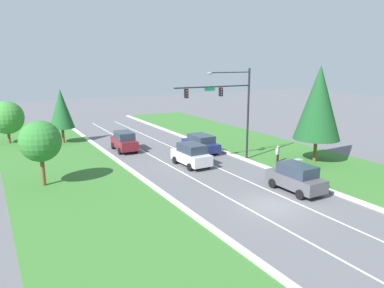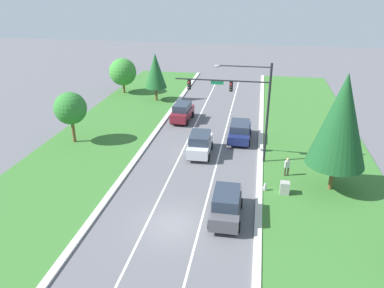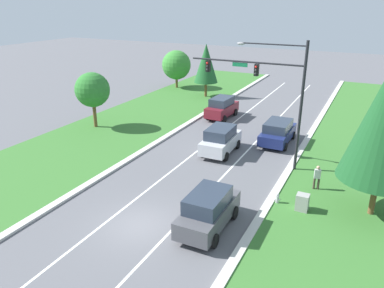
{
  "view_description": "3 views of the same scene",
  "coord_description": "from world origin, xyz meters",
  "px_view_note": "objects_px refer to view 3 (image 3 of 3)",
  "views": [
    {
      "loc": [
        -16.56,
        -18.23,
        9.73
      ],
      "look_at": [
        -1.06,
        9.49,
        2.61
      ],
      "focal_mm": 35.0,
      "sensor_mm": 36.0,
      "label": 1
    },
    {
      "loc": [
        4.97,
        -20.42,
        15.11
      ],
      "look_at": [
        -0.22,
        8.35,
        2.37
      ],
      "focal_mm": 35.0,
      "sensor_mm": 36.0,
      "label": 2
    },
    {
      "loc": [
        10.25,
        -14.19,
        11.39
      ],
      "look_at": [
        -0.49,
        7.35,
        2.08
      ],
      "focal_mm": 35.0,
      "sensor_mm": 36.0,
      "label": 3
    }
  ],
  "objects_px": {
    "oak_near_left_tree": "(176,65)",
    "conifer_mid_left_tree": "(206,63)",
    "burgundy_suv": "(222,107)",
    "pedestrian": "(317,177)",
    "utility_cabinet": "(302,203)",
    "oak_far_left_tree": "(92,90)",
    "fire_hydrant": "(277,199)",
    "traffic_signal_mast": "(270,85)",
    "graphite_suv": "(208,210)",
    "navy_suv": "(278,132)",
    "silver_suv": "(221,140)"
  },
  "relations": [
    {
      "from": "oak_near_left_tree",
      "to": "conifer_mid_left_tree",
      "type": "bearing_deg",
      "value": -26.76
    },
    {
      "from": "burgundy_suv",
      "to": "pedestrian",
      "type": "bearing_deg",
      "value": -43.5
    },
    {
      "from": "burgundy_suv",
      "to": "pedestrian",
      "type": "distance_m",
      "value": 16.46
    },
    {
      "from": "utility_cabinet",
      "to": "oak_far_left_tree",
      "type": "relative_size",
      "value": 0.2
    },
    {
      "from": "pedestrian",
      "to": "fire_hydrant",
      "type": "distance_m",
      "value": 3.37
    },
    {
      "from": "traffic_signal_mast",
      "to": "graphite_suv",
      "type": "xyz_separation_m",
      "value": [
        -0.35,
        -9.38,
        -4.85
      ]
    },
    {
      "from": "navy_suv",
      "to": "oak_near_left_tree",
      "type": "distance_m",
      "value": 23.21
    },
    {
      "from": "silver_suv",
      "to": "oak_far_left_tree",
      "type": "distance_m",
      "value": 13.28
    },
    {
      "from": "graphite_suv",
      "to": "burgundy_suv",
      "type": "relative_size",
      "value": 1.01
    },
    {
      "from": "navy_suv",
      "to": "pedestrian",
      "type": "xyz_separation_m",
      "value": [
        4.38,
        -7.26,
        -0.06
      ]
    },
    {
      "from": "graphite_suv",
      "to": "navy_suv",
      "type": "xyz_separation_m",
      "value": [
        0.04,
        14.21,
        -0.1
      ]
    },
    {
      "from": "graphite_suv",
      "to": "oak_near_left_tree",
      "type": "bearing_deg",
      "value": 120.95
    },
    {
      "from": "traffic_signal_mast",
      "to": "burgundy_suv",
      "type": "distance_m",
      "value": 12.91
    },
    {
      "from": "utility_cabinet",
      "to": "pedestrian",
      "type": "distance_m",
      "value": 3.05
    },
    {
      "from": "burgundy_suv",
      "to": "conifer_mid_left_tree",
      "type": "distance_m",
      "value": 9.38
    },
    {
      "from": "utility_cabinet",
      "to": "graphite_suv",
      "type": "bearing_deg",
      "value": -136.32
    },
    {
      "from": "burgundy_suv",
      "to": "silver_suv",
      "type": "relative_size",
      "value": 1.0
    },
    {
      "from": "burgundy_suv",
      "to": "utility_cabinet",
      "type": "height_order",
      "value": "burgundy_suv"
    },
    {
      "from": "burgundy_suv",
      "to": "utility_cabinet",
      "type": "xyz_separation_m",
      "value": [
        11.07,
        -14.91,
        -0.56
      ]
    },
    {
      "from": "utility_cabinet",
      "to": "conifer_mid_left_tree",
      "type": "relative_size",
      "value": 0.16
    },
    {
      "from": "navy_suv",
      "to": "silver_suv",
      "type": "bearing_deg",
      "value": -130.03
    },
    {
      "from": "traffic_signal_mast",
      "to": "utility_cabinet",
      "type": "bearing_deg",
      "value": -55.15
    },
    {
      "from": "graphite_suv",
      "to": "conifer_mid_left_tree",
      "type": "height_order",
      "value": "conifer_mid_left_tree"
    },
    {
      "from": "fire_hydrant",
      "to": "oak_far_left_tree",
      "type": "bearing_deg",
      "value": 161.42
    },
    {
      "from": "graphite_suv",
      "to": "pedestrian",
      "type": "bearing_deg",
      "value": 57.01
    },
    {
      "from": "graphite_suv",
      "to": "conifer_mid_left_tree",
      "type": "relative_size",
      "value": 0.72
    },
    {
      "from": "utility_cabinet",
      "to": "oak_near_left_tree",
      "type": "distance_m",
      "value": 33.34
    },
    {
      "from": "navy_suv",
      "to": "fire_hydrant",
      "type": "bearing_deg",
      "value": -75.57
    },
    {
      "from": "utility_cabinet",
      "to": "oak_near_left_tree",
      "type": "bearing_deg",
      "value": 131.16
    },
    {
      "from": "traffic_signal_mast",
      "to": "silver_suv",
      "type": "bearing_deg",
      "value": 170.03
    },
    {
      "from": "utility_cabinet",
      "to": "oak_far_left_tree",
      "type": "distance_m",
      "value": 21.86
    },
    {
      "from": "navy_suv",
      "to": "pedestrian",
      "type": "bearing_deg",
      "value": -59.01
    },
    {
      "from": "oak_far_left_tree",
      "to": "navy_suv",
      "type": "bearing_deg",
      "value": 12.43
    },
    {
      "from": "silver_suv",
      "to": "conifer_mid_left_tree",
      "type": "relative_size",
      "value": 0.71
    },
    {
      "from": "graphite_suv",
      "to": "silver_suv",
      "type": "distance_m",
      "value": 10.62
    },
    {
      "from": "navy_suv",
      "to": "fire_hydrant",
      "type": "distance_m",
      "value": 10.42
    },
    {
      "from": "traffic_signal_mast",
      "to": "fire_hydrant",
      "type": "height_order",
      "value": "traffic_signal_mast"
    },
    {
      "from": "pedestrian",
      "to": "oak_near_left_tree",
      "type": "relative_size",
      "value": 0.33
    },
    {
      "from": "traffic_signal_mast",
      "to": "oak_far_left_tree",
      "type": "xyz_separation_m",
      "value": [
        -16.82,
        1.2,
        -2.31
      ]
    },
    {
      "from": "silver_suv",
      "to": "conifer_mid_left_tree",
      "type": "distance_m",
      "value": 18.48
    },
    {
      "from": "silver_suv",
      "to": "traffic_signal_mast",
      "type": "bearing_deg",
      "value": -11.59
    },
    {
      "from": "utility_cabinet",
      "to": "pedestrian",
      "type": "bearing_deg",
      "value": 84.47
    },
    {
      "from": "burgundy_suv",
      "to": "conifer_mid_left_tree",
      "type": "height_order",
      "value": "conifer_mid_left_tree"
    },
    {
      "from": "traffic_signal_mast",
      "to": "utility_cabinet",
      "type": "distance_m",
      "value": 8.55
    },
    {
      "from": "burgundy_suv",
      "to": "navy_suv",
      "type": "xyz_separation_m",
      "value": [
        6.99,
        -4.65,
        -0.1
      ]
    },
    {
      "from": "oak_near_left_tree",
      "to": "oak_far_left_tree",
      "type": "bearing_deg",
      "value": -86.03
    },
    {
      "from": "traffic_signal_mast",
      "to": "burgundy_suv",
      "type": "height_order",
      "value": "traffic_signal_mast"
    },
    {
      "from": "burgundy_suv",
      "to": "navy_suv",
      "type": "distance_m",
      "value": 8.39
    },
    {
      "from": "burgundy_suv",
      "to": "oak_far_left_tree",
      "type": "distance_m",
      "value": 12.87
    },
    {
      "from": "pedestrian",
      "to": "fire_hydrant",
      "type": "height_order",
      "value": "pedestrian"
    }
  ]
}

